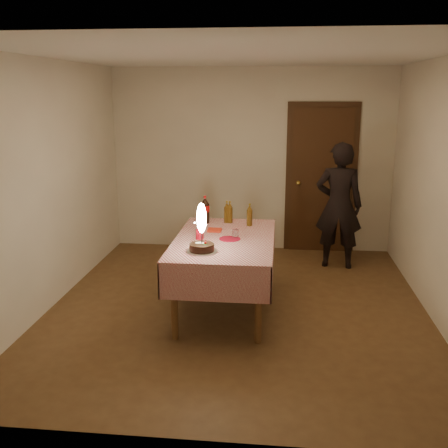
{
  "coord_description": "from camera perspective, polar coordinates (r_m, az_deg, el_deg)",
  "views": [
    {
      "loc": [
        0.42,
        -5.25,
        2.27
      ],
      "look_at": [
        -0.14,
        -0.11,
        0.95
      ],
      "focal_mm": 42.0,
      "sensor_mm": 36.0,
      "label": 1
    }
  ],
  "objects": [
    {
      "name": "amber_bottle_mid",
      "position": [
        6.03,
        0.64,
        1.23
      ],
      "size": [
        0.06,
        0.06,
        0.25
      ],
      "color": "#50340D",
      "rests_on": "dining_table"
    },
    {
      "name": "amber_bottle_left",
      "position": [
        6.04,
        0.31,
        1.25
      ],
      "size": [
        0.06,
        0.06,
        0.25
      ],
      "color": "#50340D",
      "rests_on": "dining_table"
    },
    {
      "name": "dining_table",
      "position": [
        5.46,
        0.06,
        -2.6
      ],
      "size": [
        1.02,
        1.72,
        0.79
      ],
      "color": "brown",
      "rests_on": "ground"
    },
    {
      "name": "room_shell",
      "position": [
        5.37,
        2.04,
        7.73
      ],
      "size": [
        4.04,
        4.54,
        2.62
      ],
      "color": "silver",
      "rests_on": "ground"
    },
    {
      "name": "red_cup",
      "position": [
        5.39,
        -2.66,
        -1.12
      ],
      "size": [
        0.08,
        0.08,
        0.1
      ],
      "primitive_type": "cylinder",
      "color": "#B60C1E",
      "rests_on": "dining_table"
    },
    {
      "name": "ground",
      "position": [
        5.73,
        1.5,
        -9.02
      ],
      "size": [
        4.0,
        4.5,
        0.01
      ],
      "primitive_type": "cube",
      "color": "brown",
      "rests_on": "ground"
    },
    {
      "name": "cola_bottle",
      "position": [
        6.03,
        -2.08,
        1.55
      ],
      "size": [
        0.1,
        0.1,
        0.32
      ],
      "color": "black",
      "rests_on": "dining_table"
    },
    {
      "name": "photographer",
      "position": [
        6.95,
        12.39,
        1.99
      ],
      "size": [
        0.64,
        0.48,
        1.65
      ],
      "color": "black",
      "rests_on": "ground"
    },
    {
      "name": "clear_cup",
      "position": [
        5.43,
        1.25,
        -1.05
      ],
      "size": [
        0.07,
        0.07,
        0.09
      ],
      "primitive_type": "cylinder",
      "color": "silver",
      "rests_on": "dining_table"
    },
    {
      "name": "birthday_cake",
      "position": [
        4.94,
        -2.44,
        -1.48
      ],
      "size": [
        0.29,
        0.29,
        0.47
      ],
      "color": "white",
      "rests_on": "dining_table"
    },
    {
      "name": "red_plate",
      "position": [
        5.39,
        0.64,
        -1.63
      ],
      "size": [
        0.22,
        0.22,
        0.01
      ],
      "primitive_type": "cylinder",
      "color": "#B50C29",
      "rests_on": "dining_table"
    },
    {
      "name": "amber_bottle_right",
      "position": [
        5.91,
        2.8,
        0.94
      ],
      "size": [
        0.06,
        0.06,
        0.25
      ],
      "color": "#50340D",
      "rests_on": "dining_table"
    },
    {
      "name": "napkin_stack",
      "position": [
        5.7,
        -1.04,
        -0.67
      ],
      "size": [
        0.15,
        0.15,
        0.02
      ],
      "primitive_type": "cube",
      "color": "red",
      "rests_on": "dining_table"
    }
  ]
}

